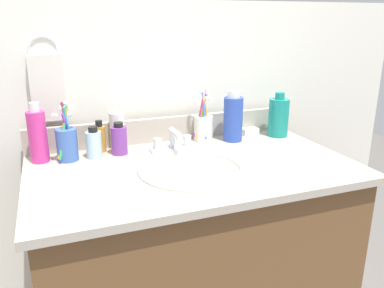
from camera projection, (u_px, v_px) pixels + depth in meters
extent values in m
cube|color=brown|center=(193.00, 275.00, 1.36)|extent=(0.97, 0.54, 0.77)
cube|color=#B2A899|center=(193.00, 168.00, 1.24)|extent=(1.01, 0.59, 0.02)
cube|color=#B2A899|center=(167.00, 129.00, 1.47)|extent=(1.01, 0.02, 0.09)
cube|color=white|center=(164.00, 170.00, 1.58)|extent=(2.11, 0.04, 1.30)
torus|color=silver|center=(43.00, 51.00, 1.28)|extent=(0.10, 0.01, 0.10)
cube|color=silver|center=(48.00, 88.00, 1.30)|extent=(0.11, 0.04, 0.22)
torus|color=white|center=(193.00, 168.00, 1.19)|extent=(0.34, 0.34, 0.02)
ellipsoid|color=white|center=(193.00, 182.00, 1.21)|extent=(0.29, 0.29, 0.11)
cylinder|color=#B2B5BA|center=(193.00, 192.00, 1.22)|extent=(0.04, 0.04, 0.01)
cube|color=silver|center=(173.00, 148.00, 1.37)|extent=(0.16, 0.05, 0.01)
cylinder|color=silver|center=(173.00, 139.00, 1.36)|extent=(0.02, 0.02, 0.06)
cylinder|color=silver|center=(176.00, 133.00, 1.32)|extent=(0.02, 0.09, 0.02)
cylinder|color=silver|center=(157.00, 144.00, 1.35)|extent=(0.03, 0.03, 0.04)
cylinder|color=silver|center=(187.00, 140.00, 1.38)|extent=(0.03, 0.03, 0.04)
cylinder|color=#7A3899|center=(119.00, 141.00, 1.32)|extent=(0.05, 0.05, 0.09)
cylinder|color=black|center=(118.00, 125.00, 1.30)|extent=(0.03, 0.03, 0.02)
cylinder|color=teal|center=(278.00, 118.00, 1.52)|extent=(0.08, 0.08, 0.15)
cylinder|color=teal|center=(280.00, 96.00, 1.49)|extent=(0.04, 0.04, 0.03)
cylinder|color=#D8338C|center=(38.00, 137.00, 1.24)|extent=(0.06, 0.06, 0.17)
cylinder|color=white|center=(34.00, 107.00, 1.21)|extent=(0.03, 0.03, 0.03)
cylinder|color=#2D4CB2|center=(233.00, 119.00, 1.46)|extent=(0.07, 0.07, 0.16)
cylinder|color=white|center=(234.00, 94.00, 1.43)|extent=(0.05, 0.05, 0.02)
cylinder|color=gold|center=(100.00, 139.00, 1.35)|extent=(0.04, 0.04, 0.09)
cylinder|color=black|center=(99.00, 123.00, 1.33)|extent=(0.02, 0.02, 0.02)
cylinder|color=white|center=(117.00, 130.00, 1.38)|extent=(0.05, 0.05, 0.13)
cone|color=white|center=(116.00, 110.00, 1.36)|extent=(0.02, 0.02, 0.02)
cylinder|color=silver|center=(94.00, 145.00, 1.29)|extent=(0.05, 0.05, 0.09)
cylinder|color=black|center=(93.00, 129.00, 1.27)|extent=(0.03, 0.03, 0.02)
cylinder|color=white|center=(203.00, 128.00, 1.48)|extent=(0.07, 0.07, 0.09)
cylinder|color=yellow|center=(201.00, 117.00, 1.45)|extent=(0.05, 0.03, 0.16)
cube|color=white|center=(197.00, 102.00, 1.42)|extent=(0.01, 0.02, 0.01)
cylinder|color=blue|center=(204.00, 116.00, 1.45)|extent=(0.01, 0.05, 0.17)
cube|color=white|center=(206.00, 98.00, 1.41)|extent=(0.01, 0.02, 0.01)
cylinder|color=orange|center=(206.00, 116.00, 1.47)|extent=(0.03, 0.01, 0.16)
cube|color=white|center=(210.00, 98.00, 1.45)|extent=(0.01, 0.02, 0.01)
cylinder|color=#D8333F|center=(200.00, 114.00, 1.46)|extent=(0.04, 0.02, 0.18)
cube|color=white|center=(195.00, 93.00, 1.43)|extent=(0.01, 0.02, 0.01)
cylinder|color=#B23FBF|center=(200.00, 116.00, 1.46)|extent=(0.06, 0.01, 0.16)
cube|color=white|center=(194.00, 99.00, 1.43)|extent=(0.01, 0.02, 0.01)
cylinder|color=white|center=(203.00, 113.00, 1.47)|extent=(0.01, 0.05, 0.18)
cube|color=white|center=(201.00, 92.00, 1.47)|extent=(0.01, 0.02, 0.01)
cylinder|color=#3F66B7|center=(67.00, 145.00, 1.26)|extent=(0.07, 0.07, 0.11)
cylinder|color=green|center=(63.00, 133.00, 1.24)|extent=(0.05, 0.05, 0.17)
cube|color=white|center=(55.00, 115.00, 1.19)|extent=(0.01, 0.02, 0.02)
cylinder|color=blue|center=(69.00, 130.00, 1.24)|extent=(0.04, 0.02, 0.18)
cube|color=white|center=(72.00, 107.00, 1.22)|extent=(0.01, 0.02, 0.01)
cylinder|color=#D8333F|center=(66.00, 129.00, 1.26)|extent=(0.02, 0.05, 0.18)
cube|color=white|center=(65.00, 103.00, 1.25)|extent=(0.01, 0.02, 0.01)
cylinder|color=#26B2B2|center=(65.00, 131.00, 1.26)|extent=(0.01, 0.06, 0.17)
cube|color=white|center=(62.00, 108.00, 1.26)|extent=(0.01, 0.02, 0.01)
cylinder|color=orange|center=(62.00, 134.00, 1.24)|extent=(0.05, 0.03, 0.16)
cube|color=white|center=(54.00, 115.00, 1.21)|extent=(0.01, 0.02, 0.01)
cylinder|color=#B23FBF|center=(68.00, 134.00, 1.26)|extent=(0.03, 0.05, 0.15)
cube|color=white|center=(69.00, 114.00, 1.27)|extent=(0.01, 0.02, 0.01)
cube|color=white|center=(250.00, 131.00, 1.56)|extent=(0.06, 0.04, 0.02)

